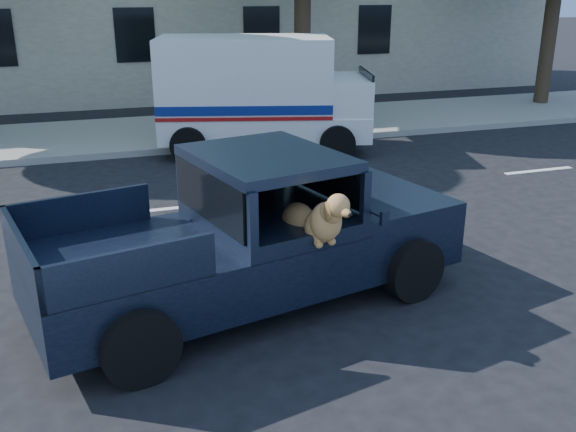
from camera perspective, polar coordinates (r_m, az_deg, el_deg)
name	(u,v)px	position (r m, az deg, el deg)	size (l,w,h in m)	color
ground	(180,299)	(8.01, -9.57, -7.27)	(120.00, 120.00, 0.00)	black
far_sidewalk	(119,136)	(16.69, -14.80, 6.91)	(60.00, 4.00, 0.15)	gray
lane_stripes	(260,199)	(11.48, -2.50, 1.49)	(21.60, 0.14, 0.01)	silver
pickup_truck	(244,255)	(7.58, -3.92, -3.52)	(5.35, 3.09, 1.81)	black
mail_truck	(259,102)	(14.82, -2.59, 10.09)	(5.06, 3.39, 2.55)	silver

